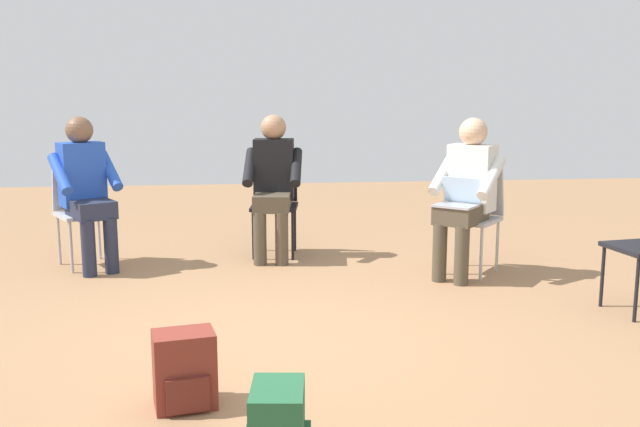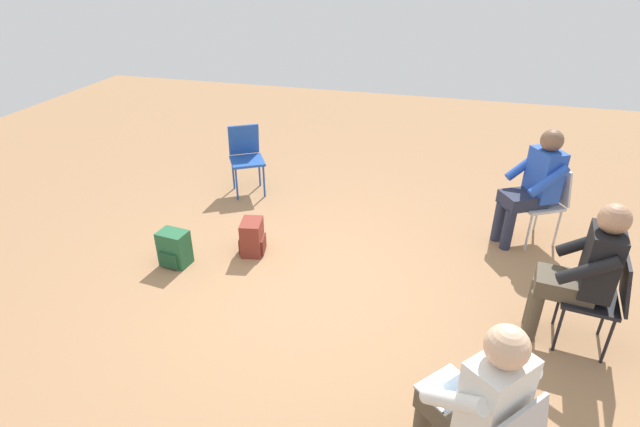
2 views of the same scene
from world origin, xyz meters
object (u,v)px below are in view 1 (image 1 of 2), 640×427
chair_southwest (474,211)px  backpack_by_empty_chair (185,374)px  chair_south (275,199)px  person_with_laptop (466,189)px  chair_southeast (81,206)px  person_in_blue (86,185)px  person_in_black (273,179)px

chair_southwest → backpack_by_empty_chair: (2.13, 2.26, -0.34)m
chair_south → chair_southwest: (-1.55, 0.81, 0.00)m
chair_south → person_with_laptop: (-1.44, 0.94, 0.20)m
chair_southwest → chair_southeast: bearing=30.2°
chair_southeast → person_in_blue: 0.26m
chair_south → backpack_by_empty_chair: size_ratio=2.36×
person_with_laptop → backpack_by_empty_chair: bearing=87.3°
chair_southwest → person_in_blue: 3.14m
chair_south → chair_southeast: size_ratio=1.00×
chair_southwest → person_in_black: bearing=18.4°
chair_southwest → person_with_laptop: size_ratio=0.69×
chair_south → chair_southeast: same height
chair_southwest → backpack_by_empty_chair: 3.12m
chair_southeast → chair_southwest: bearing=140.3°
chair_southeast → person_in_blue: (-0.08, 0.15, 0.20)m
person_with_laptop → person_in_blue: 3.04m
person_in_blue → chair_southeast: bearing=-90.0°
person_with_laptop → person_in_black: same height
person_with_laptop → chair_southwest: bearing=-90.0°
person_with_laptop → person_in_blue: (2.99, -0.58, 0.00)m
chair_south → backpack_by_empty_chair: 3.14m
person_with_laptop → backpack_by_empty_chair: (2.02, 2.13, -0.53)m
chair_south → person_in_black: bearing=90.0°
chair_south → person_in_black: size_ratio=0.69×
chair_south → person_in_blue: person_in_blue is taller
chair_southeast → chair_southwest: size_ratio=1.00×
chair_southeast → person_in_black: (-1.60, -0.05, 0.20)m
chair_southeast → person_with_laptop: 3.16m
backpack_by_empty_chair → person_in_blue: bearing=-70.3°
chair_southeast → backpack_by_empty_chair: bearing=81.1°
person_in_blue → chair_south: bearing=164.1°
backpack_by_empty_chair → chair_southwest: bearing=-133.3°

